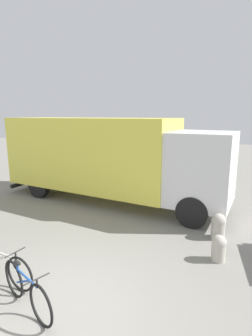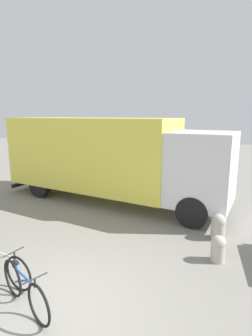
# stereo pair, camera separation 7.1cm
# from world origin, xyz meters

# --- Properties ---
(ground_plane) EXTENTS (60.00, 60.00, 0.00)m
(ground_plane) POSITION_xyz_m (0.00, 0.00, 0.00)
(ground_plane) COLOR gray
(delivery_truck) EXTENTS (8.99, 2.78, 3.20)m
(delivery_truck) POSITION_xyz_m (-1.98, 5.71, 1.78)
(delivery_truck) COLOR #EAE04C
(delivery_truck) RESTS_ON ground
(bicycle_middle) EXTENTS (1.70, 0.44, 0.80)m
(bicycle_middle) POSITION_xyz_m (-1.42, 0.26, 0.38)
(bicycle_middle) COLOR black
(bicycle_middle) RESTS_ON ground
(bicycle_far) EXTENTS (1.62, 0.66, 0.80)m
(bicycle_far) POSITION_xyz_m (-0.44, -0.10, 0.38)
(bicycle_far) COLOR black
(bicycle_far) RESTS_ON ground
(bollard_near_bench) EXTENTS (0.33, 0.33, 0.62)m
(bollard_near_bench) POSITION_xyz_m (2.41, 2.90, 0.33)
(bollard_near_bench) COLOR #B2AD9E
(bollard_near_bench) RESTS_ON ground
(bollard_far_bench) EXTENTS (0.39, 0.39, 0.70)m
(bollard_far_bench) POSITION_xyz_m (2.29, 4.08, 0.37)
(bollard_far_bench) COLOR #B2AD9E
(bollard_far_bench) RESTS_ON ground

